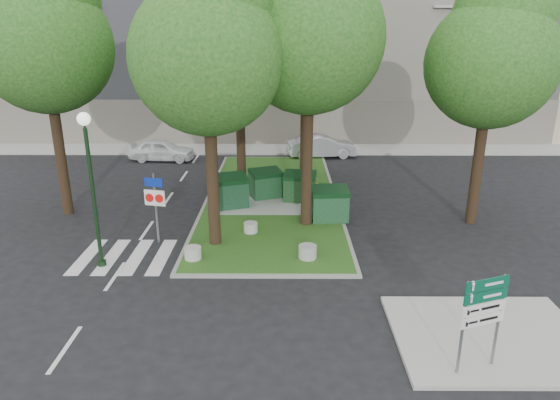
{
  "coord_description": "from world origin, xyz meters",
  "views": [
    {
      "loc": [
        1.05,
        -14.78,
        7.68
      ],
      "look_at": [
        0.94,
        1.98,
        2.0
      ],
      "focal_mm": 32.0,
      "sensor_mm": 36.0,
      "label": 1
    }
  ],
  "objects_px": {
    "tree_street_left": "(45,32)",
    "tree_street_right": "(494,51)",
    "tree_median_mid": "(240,47)",
    "litter_bin": "(315,190)",
    "bollard_mid": "(251,227)",
    "directional_sign": "(483,310)",
    "bollard_right": "(308,252)",
    "car_silver": "(322,146)",
    "dumpster_d": "(329,204)",
    "traffic_sign_pole": "(155,199)",
    "dumpster_c": "(300,187)",
    "tree_median_far": "(308,18)",
    "car_white": "(162,150)",
    "bollard_left": "(193,253)",
    "tree_median_near_right": "(312,22)",
    "tree_median_near_left": "(209,43)",
    "dumpster_b": "(266,184)",
    "dumpster_a": "(229,191)",
    "street_lamp": "(91,173)"
  },
  "relations": [
    {
      "from": "dumpster_a",
      "to": "traffic_sign_pole",
      "type": "height_order",
      "value": "traffic_sign_pole"
    },
    {
      "from": "tree_median_near_left",
      "to": "car_white",
      "type": "bearing_deg",
      "value": 111.39
    },
    {
      "from": "dumpster_c",
      "to": "car_white",
      "type": "distance_m",
      "value": 11.6
    },
    {
      "from": "tree_median_mid",
      "to": "litter_bin",
      "type": "xyz_separation_m",
      "value": [
        3.49,
        -0.96,
        -6.54
      ]
    },
    {
      "from": "bollard_mid",
      "to": "car_white",
      "type": "distance_m",
      "value": 13.56
    },
    {
      "from": "tree_street_right",
      "to": "car_white",
      "type": "distance_m",
      "value": 19.84
    },
    {
      "from": "car_white",
      "to": "dumpster_c",
      "type": "bearing_deg",
      "value": -129.84
    },
    {
      "from": "dumpster_d",
      "to": "bollard_right",
      "type": "relative_size",
      "value": 2.54
    },
    {
      "from": "dumpster_b",
      "to": "dumpster_c",
      "type": "distance_m",
      "value": 1.68
    },
    {
      "from": "tree_median_mid",
      "to": "tree_street_right",
      "type": "bearing_deg",
      "value": -21.8
    },
    {
      "from": "tree_street_left",
      "to": "tree_street_right",
      "type": "height_order",
      "value": "tree_street_left"
    },
    {
      "from": "tree_median_near_left",
      "to": "litter_bin",
      "type": "height_order",
      "value": "tree_median_near_left"
    },
    {
      "from": "dumpster_b",
      "to": "litter_bin",
      "type": "xyz_separation_m",
      "value": [
        2.35,
        0.07,
        -0.34
      ]
    },
    {
      "from": "tree_median_near_left",
      "to": "tree_street_right",
      "type": "height_order",
      "value": "tree_median_near_left"
    },
    {
      "from": "tree_street_right",
      "to": "directional_sign",
      "type": "xyz_separation_m",
      "value": [
        -3.5,
        -9.91,
        -5.29
      ]
    },
    {
      "from": "bollard_mid",
      "to": "litter_bin",
      "type": "relative_size",
      "value": 0.87
    },
    {
      "from": "dumpster_d",
      "to": "litter_bin",
      "type": "xyz_separation_m",
      "value": [
        -0.42,
        3.13,
        -0.38
      ]
    },
    {
      "from": "bollard_mid",
      "to": "traffic_sign_pole",
      "type": "distance_m",
      "value": 3.85
    },
    {
      "from": "tree_median_near_right",
      "to": "tree_street_left",
      "type": "height_order",
      "value": "tree_median_near_right"
    },
    {
      "from": "tree_median_near_right",
      "to": "street_lamp",
      "type": "bearing_deg",
      "value": -152.6
    },
    {
      "from": "car_silver",
      "to": "traffic_sign_pole",
      "type": "bearing_deg",
      "value": 144.46
    },
    {
      "from": "bollard_left",
      "to": "directional_sign",
      "type": "height_order",
      "value": "directional_sign"
    },
    {
      "from": "bollard_mid",
      "to": "street_lamp",
      "type": "height_order",
      "value": "street_lamp"
    },
    {
      "from": "bollard_left",
      "to": "traffic_sign_pole",
      "type": "distance_m",
      "value": 2.74
    },
    {
      "from": "dumpster_a",
      "to": "bollard_right",
      "type": "distance_m",
      "value": 6.34
    },
    {
      "from": "traffic_sign_pole",
      "to": "car_silver",
      "type": "xyz_separation_m",
      "value": [
        7.25,
        13.69,
        -1.03
      ]
    },
    {
      "from": "tree_median_near_left",
      "to": "tree_street_right",
      "type": "bearing_deg",
      "value": 13.39
    },
    {
      "from": "tree_street_left",
      "to": "dumpster_a",
      "type": "distance_m",
      "value": 9.81
    },
    {
      "from": "car_white",
      "to": "tree_street_right",
      "type": "bearing_deg",
      "value": -119.8
    },
    {
      "from": "tree_median_far",
      "to": "car_white",
      "type": "xyz_separation_m",
      "value": [
        -8.8,
        3.51,
        -7.64
      ]
    },
    {
      "from": "tree_median_near_left",
      "to": "tree_median_mid",
      "type": "relative_size",
      "value": 1.05
    },
    {
      "from": "tree_median_near_right",
      "to": "tree_median_mid",
      "type": "relative_size",
      "value": 1.15
    },
    {
      "from": "dumpster_c",
      "to": "car_white",
      "type": "xyz_separation_m",
      "value": [
        -8.34,
        8.06,
        -0.1
      ]
    },
    {
      "from": "tree_median_mid",
      "to": "tree_street_right",
      "type": "distance_m",
      "value": 10.77
    },
    {
      "from": "bollard_mid",
      "to": "car_white",
      "type": "bearing_deg",
      "value": 117.6
    },
    {
      "from": "litter_bin",
      "to": "car_silver",
      "type": "xyz_separation_m",
      "value": [
        0.95,
        8.39,
        0.29
      ]
    },
    {
      "from": "tree_median_far",
      "to": "car_silver",
      "type": "relative_size",
      "value": 2.72
    },
    {
      "from": "bollard_right",
      "to": "dumpster_b",
      "type": "bearing_deg",
      "value": 103.89
    },
    {
      "from": "tree_median_far",
      "to": "bollard_left",
      "type": "distance_m",
      "value": 14.24
    },
    {
      "from": "dumpster_c",
      "to": "dumpster_b",
      "type": "bearing_deg",
      "value": 170.85
    },
    {
      "from": "tree_street_left",
      "to": "directional_sign",
      "type": "bearing_deg",
      "value": -37.91
    },
    {
      "from": "tree_median_mid",
      "to": "tree_street_left",
      "type": "distance_m",
      "value": 8.11
    },
    {
      "from": "bollard_right",
      "to": "car_silver",
      "type": "bearing_deg",
      "value": 83.99
    },
    {
      "from": "dumpster_c",
      "to": "bollard_mid",
      "type": "distance_m",
      "value": 4.48
    },
    {
      "from": "dumpster_a",
      "to": "car_silver",
      "type": "relative_size",
      "value": 0.43
    },
    {
      "from": "bollard_mid",
      "to": "dumpster_c",
      "type": "bearing_deg",
      "value": 62.49
    },
    {
      "from": "dumpster_a",
      "to": "dumpster_d",
      "type": "bearing_deg",
      "value": -39.87
    },
    {
      "from": "dumpster_c",
      "to": "car_silver",
      "type": "height_order",
      "value": "dumpster_c"
    },
    {
      "from": "dumpster_d",
      "to": "traffic_sign_pole",
      "type": "relative_size",
      "value": 0.59
    },
    {
      "from": "traffic_sign_pole",
      "to": "car_white",
      "type": "bearing_deg",
      "value": 115.74
    }
  ]
}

